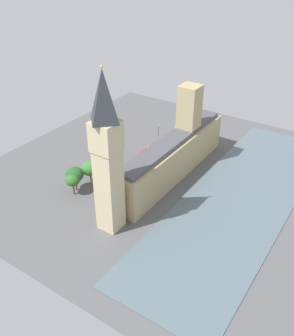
# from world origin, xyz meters

# --- Properties ---
(ground_plane) EXTENTS (135.78, 135.78, 0.00)m
(ground_plane) POSITION_xyz_m (0.00, 0.00, 0.00)
(ground_plane) COLOR #565659
(river_thames) EXTENTS (35.44, 122.20, 0.25)m
(river_thames) POSITION_xyz_m (-30.87, 0.00, 0.12)
(river_thames) COLOR slate
(river_thames) RESTS_ON ground
(parliament_building) EXTENTS (10.45, 65.78, 33.62)m
(parliament_building) POSITION_xyz_m (-1.99, -1.77, 9.36)
(parliament_building) COLOR tan
(parliament_building) RESTS_ON ground
(clock_tower) EXTENTS (7.77, 7.77, 53.16)m
(clock_tower) POSITION_xyz_m (-1.50, 37.97, 27.48)
(clock_tower) COLOR #CCBA8E
(clock_tower) RESTS_ON ground
(car_yellow_cab_leading) EXTENTS (1.91, 4.49, 1.74)m
(car_yellow_cab_leading) POSITION_xyz_m (11.66, -20.61, 0.89)
(car_yellow_cab_leading) COLOR gold
(car_yellow_cab_leading) RESTS_ON ground
(double_decker_bus_corner) EXTENTS (2.77, 10.53, 4.75)m
(double_decker_bus_corner) POSITION_xyz_m (13.14, -5.93, 2.63)
(double_decker_bus_corner) COLOR red
(double_decker_bus_corner) RESTS_ON ground
(car_blue_opposite_hall) EXTENTS (2.21, 4.32, 1.74)m
(car_blue_opposite_hall) POSITION_xyz_m (10.20, 9.19, 0.89)
(car_blue_opposite_hall) COLOR navy
(car_blue_opposite_hall) RESTS_ON ground
(double_decker_bus_under_trees) EXTENTS (2.90, 10.57, 4.75)m
(double_decker_bus_under_trees) POSITION_xyz_m (11.08, 19.36, 2.63)
(double_decker_bus_under_trees) COLOR red
(double_decker_bus_under_trees) RESTS_ON ground
(pedestrian_midblock) EXTENTS (0.52, 0.61, 1.50)m
(pedestrian_midblock) POSITION_xyz_m (5.17, 13.24, 0.68)
(pedestrian_midblock) COLOR black
(pedestrian_midblock) RESTS_ON ground
(plane_tree_trailing) EXTENTS (6.61, 6.61, 8.79)m
(plane_tree_trailing) POSITION_xyz_m (21.67, 21.58, 5.96)
(plane_tree_trailing) COLOR brown
(plane_tree_trailing) RESTS_ON ground
(plane_tree_near_tower) EXTENTS (6.47, 6.47, 9.66)m
(plane_tree_near_tower) POSITION_xyz_m (22.27, 29.05, 6.88)
(plane_tree_near_tower) COLOR brown
(plane_tree_near_tower) RESTS_ON ground
(plane_tree_far_end) EXTENTS (5.22, 5.22, 8.41)m
(plane_tree_far_end) POSITION_xyz_m (21.22, 31.48, 6.15)
(plane_tree_far_end) COLOR brown
(plane_tree_far_end) RESTS_ON ground
(plane_tree_by_river_gate) EXTENTS (4.44, 4.44, 8.92)m
(plane_tree_by_river_gate) POSITION_xyz_m (20.60, 15.99, 6.94)
(plane_tree_by_river_gate) COLOR brown
(plane_tree_by_river_gate) RESTS_ON ground
(street_lamp_kerbside) EXTENTS (0.56, 0.56, 5.85)m
(street_lamp_kerbside) POSITION_xyz_m (21.16, -26.60, 4.12)
(street_lamp_kerbside) COLOR black
(street_lamp_kerbside) RESTS_ON ground
(street_lamp_slot_10) EXTENTS (0.56, 0.56, 6.44)m
(street_lamp_slot_10) POSITION_xyz_m (21.41, 16.78, 4.48)
(street_lamp_slot_10) COLOR black
(street_lamp_slot_10) RESTS_ON ground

